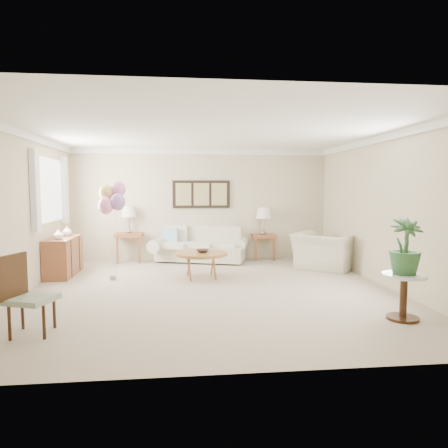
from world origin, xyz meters
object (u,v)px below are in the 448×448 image
at_px(armchair, 325,251).
at_px(coffee_table, 201,254).
at_px(accent_chair, 25,293).
at_px(sofa, 201,247).
at_px(balloon_cluster, 112,198).

bearing_deg(armchair, coffee_table, 55.60).
bearing_deg(accent_chair, sofa, 63.74).
distance_m(coffee_table, armchair, 2.70).
distance_m(sofa, accent_chair, 5.03).
height_order(armchair, balloon_cluster, balloon_cluster).
height_order(sofa, coffee_table, sofa).
bearing_deg(balloon_cluster, armchair, 7.85).
distance_m(sofa, armchair, 2.81).
height_order(coffee_table, balloon_cluster, balloon_cluster).
xyz_separation_m(sofa, balloon_cluster, (-1.69, -1.78, 1.19)).
bearing_deg(coffee_table, accent_chair, -128.54).
bearing_deg(sofa, balloon_cluster, -133.56).
distance_m(armchair, balloon_cluster, 4.42).
bearing_deg(sofa, accent_chair, -116.26).
distance_m(armchair, accent_chair, 5.81).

